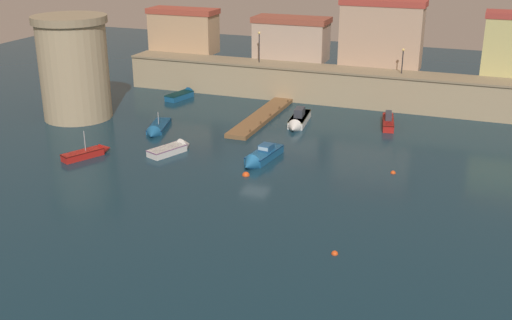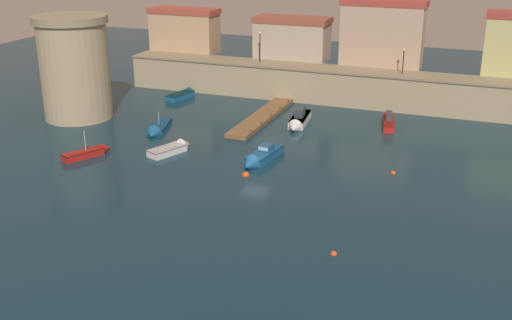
{
  "view_description": "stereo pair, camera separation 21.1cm",
  "coord_description": "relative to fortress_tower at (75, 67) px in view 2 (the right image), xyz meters",
  "views": [
    {
      "loc": [
        19.15,
        -50.08,
        20.73
      ],
      "look_at": [
        0.0,
        0.21,
        0.53
      ],
      "focal_mm": 44.32,
      "sensor_mm": 36.0,
      "label": 1
    },
    {
      "loc": [
        19.35,
        -50.0,
        20.73
      ],
      "look_at": [
        0.0,
        0.21,
        0.53
      ],
      "focal_mm": 44.32,
      "sensor_mm": 36.0,
      "label": 2
    }
  ],
  "objects": [
    {
      "name": "ground_plane",
      "position": [
        24.33,
        -7.31,
        -5.79
      ],
      "size": [
        132.23,
        132.23,
        0.0
      ],
      "primitive_type": "plane",
      "color": "#112D3D"
    },
    {
      "name": "quay_wall",
      "position": [
        24.33,
        16.71,
        -3.65
      ],
      "size": [
        52.04,
        4.27,
        4.26
      ],
      "color": "tan",
      "rests_on": "ground"
    },
    {
      "name": "old_town_backdrop",
      "position": [
        24.29,
        20.52,
        1.67
      ],
      "size": [
        51.02,
        4.36,
        8.2
      ],
      "color": "tan",
      "rests_on": "ground"
    },
    {
      "name": "fortress_tower",
      "position": [
        0.0,
        0.0,
        0.0
      ],
      "size": [
        8.13,
        8.13,
        11.45
      ],
      "color": "tan",
      "rests_on": "ground"
    },
    {
      "name": "pier_dock",
      "position": [
        19.68,
        6.89,
        -5.56
      ],
      "size": [
        2.36,
        15.68,
        0.7
      ],
      "color": "brown",
      "rests_on": "ground"
    },
    {
      "name": "quay_lamp_0",
      "position": [
        15.69,
        16.71,
        1.0
      ],
      "size": [
        0.32,
        0.32,
        3.85
      ],
      "color": "black",
      "rests_on": "quay_wall"
    },
    {
      "name": "quay_lamp_1",
      "position": [
        33.52,
        16.71,
        0.47
      ],
      "size": [
        0.32,
        0.32,
        2.94
      ],
      "color": "black",
      "rests_on": "quay_wall"
    },
    {
      "name": "moored_boat_0",
      "position": [
        24.24,
        6.08,
        -5.25
      ],
      "size": [
        2.35,
        7.01,
        2.1
      ],
      "rotation": [
        0.0,
        0.0,
        -1.46
      ],
      "color": "white",
      "rests_on": "ground"
    },
    {
      "name": "moored_boat_1",
      "position": [
        8.68,
        -10.46,
        -5.42
      ],
      "size": [
        3.22,
        5.01,
        2.82
      ],
      "rotation": [
        0.0,
        0.0,
        1.12
      ],
      "color": "red",
      "rests_on": "ground"
    },
    {
      "name": "moored_boat_2",
      "position": [
        24.31,
        -6.05,
        -5.35
      ],
      "size": [
        2.4,
        6.45,
        1.73
      ],
      "rotation": [
        0.0,
        0.0,
        -1.69
      ],
      "color": "#195689",
      "rests_on": "ground"
    },
    {
      "name": "moored_boat_3",
      "position": [
        15.58,
        -6.53,
        -5.43
      ],
      "size": [
        3.22,
        5.03,
        1.49
      ],
      "rotation": [
        0.0,
        0.0,
        1.19
      ],
      "color": "white",
      "rests_on": "ground"
    },
    {
      "name": "moored_boat_4",
      "position": [
        33.4,
        9.86,
        -5.27
      ],
      "size": [
        2.3,
        6.54,
        1.74
      ],
      "rotation": [
        0.0,
        0.0,
        1.76
      ],
      "color": "red",
      "rests_on": "ground"
    },
    {
      "name": "moored_boat_5",
      "position": [
        7.15,
        12.09,
        -5.4
      ],
      "size": [
        2.56,
        5.22,
        1.48
      ],
      "rotation": [
        0.0,
        0.0,
        1.36
      ],
      "color": "#195689",
      "rests_on": "ground"
    },
    {
      "name": "moored_boat_6",
      "position": [
        10.91,
        -1.58,
        -5.53
      ],
      "size": [
        3.23,
        6.35,
        2.38
      ],
      "rotation": [
        0.0,
        0.0,
        -1.3
      ],
      "color": "#195689",
      "rests_on": "ground"
    },
    {
      "name": "mooring_buoy_0",
      "position": [
        36.36,
        -4.56,
        -5.79
      ],
      "size": [
        0.46,
        0.46,
        0.46
      ],
      "primitive_type": "sphere",
      "color": "#EA4C19",
      "rests_on": "ground"
    },
    {
      "name": "mooring_buoy_1",
      "position": [
        35.12,
        -20.64,
        -5.79
      ],
      "size": [
        0.46,
        0.46,
        0.46
      ],
      "primitive_type": "sphere",
      "color": "#EA4C19",
      "rests_on": "ground"
    },
    {
      "name": "mooring_buoy_2",
      "position": [
        24.37,
        -9.69,
        -5.79
      ],
      "size": [
        0.66,
        0.66,
        0.66
      ],
      "primitive_type": "sphere",
      "color": "#EA4C19",
      "rests_on": "ground"
    }
  ]
}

